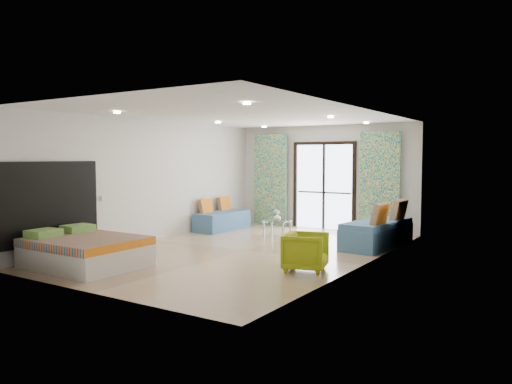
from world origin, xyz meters
The scene contains 24 objects.
floor centered at (0.00, 0.00, 0.00)m, with size 5.00×7.50×0.01m, color #997B5B, non-canonical shape.
ceiling centered at (0.00, 0.00, 2.70)m, with size 5.00×7.50×0.01m, color silver, non-canonical shape.
wall_back centered at (0.00, 3.75, 1.35)m, with size 5.00×0.01×2.70m, color silver, non-canonical shape.
wall_front centered at (0.00, -3.75, 1.35)m, with size 5.00×0.01×2.70m, color silver, non-canonical shape.
wall_left centered at (-2.50, 0.00, 1.35)m, with size 0.01×7.50×2.70m, color silver, non-canonical shape.
wall_right centered at (2.50, 0.00, 1.35)m, with size 0.01×7.50×2.70m, color silver, non-canonical shape.
balcony_door centered at (0.00, 3.72, 1.26)m, with size 1.76×0.08×2.28m.
balcony_rail centered at (0.00, 3.73, 0.95)m, with size 1.52×0.03×0.04m, color #595451.
curtain_left centered at (-1.55, 3.57, 1.25)m, with size 1.00×0.10×2.50m, color silver.
curtain_right centered at (1.55, 3.57, 1.25)m, with size 1.00×0.10×2.50m, color silver.
downlight_a centered at (-1.40, -2.00, 2.67)m, with size 0.12×0.12×0.02m, color #FFE0B2.
downlight_b centered at (1.40, -2.00, 2.67)m, with size 0.12×0.12×0.02m, color #FFE0B2.
downlight_c centered at (-1.40, 1.00, 2.67)m, with size 0.12×0.12×0.02m, color #FFE0B2.
downlight_d centered at (1.40, 1.00, 2.67)m, with size 0.12×0.12×0.02m, color #FFE0B2.
downlight_e centered at (-1.40, 3.00, 2.67)m, with size 0.12×0.12×0.02m, color #FFE0B2.
downlight_f centered at (1.40, 3.00, 2.67)m, with size 0.12×0.12×0.02m, color #FFE0B2.
headboard centered at (-2.46, -2.70, 1.05)m, with size 0.06×2.10×1.50m, color black.
switch_plate centered at (-2.47, -1.45, 1.05)m, with size 0.02×0.10×0.10m, color silver.
bed centered at (-1.48, -2.70, 0.27)m, with size 1.84×1.50×0.64m.
daybed_left centered at (-2.12, 2.08, 0.26)m, with size 0.66×1.69×0.83m.
daybed_right centered at (2.12, 1.83, 0.30)m, with size 0.98×2.06×0.98m.
coffee_table centered at (-0.38, 1.95, 0.33)m, with size 0.63×0.63×0.65m.
vase centered at (-0.34, 1.89, 0.46)m, with size 0.17×0.18×0.17m, color white.
armchair centered at (1.85, -0.92, 0.35)m, with size 0.67×0.63×0.69m, color #92A515.
Camera 1 is at (5.56, -8.22, 1.88)m, focal length 35.00 mm.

